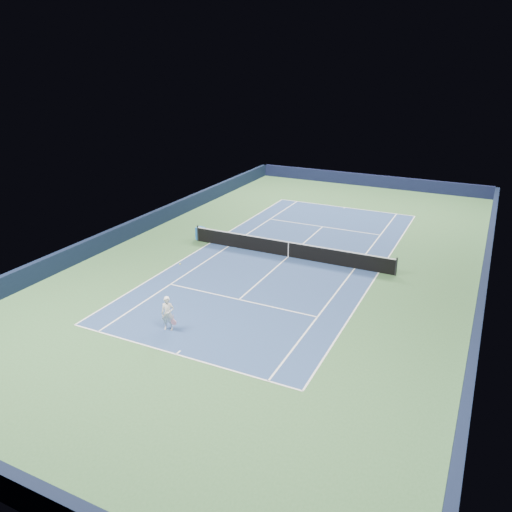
% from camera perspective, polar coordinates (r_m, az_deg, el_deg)
% --- Properties ---
extents(ground, '(40.00, 40.00, 0.00)m').
position_cam_1_polar(ground, '(30.22, 3.71, -0.09)').
color(ground, '#335A31').
rests_on(ground, ground).
extents(wall_far, '(22.00, 0.35, 1.10)m').
position_cam_1_polar(wall_far, '(48.23, 12.86, 8.42)').
color(wall_far, '#111533').
rests_on(wall_far, ground).
extents(wall_near, '(22.00, 0.35, 1.10)m').
position_cam_1_polar(wall_near, '(16.19, -26.64, -22.26)').
color(wall_near, black).
rests_on(wall_near, ground).
extents(wall_right, '(0.35, 40.00, 1.10)m').
position_cam_1_polar(wall_right, '(28.13, 24.58, -2.62)').
color(wall_right, black).
rests_on(wall_right, ground).
extents(wall_left, '(0.35, 40.00, 1.10)m').
position_cam_1_polar(wall_left, '(35.29, -12.76, 3.60)').
color(wall_left, black).
rests_on(wall_left, ground).
extents(court_surface, '(10.97, 23.77, 0.01)m').
position_cam_1_polar(court_surface, '(30.22, 3.71, -0.08)').
color(court_surface, navy).
rests_on(court_surface, ground).
extents(baseline_far, '(10.97, 0.08, 0.00)m').
position_cam_1_polar(baseline_far, '(40.90, 10.12, 5.50)').
color(baseline_far, white).
rests_on(baseline_far, ground).
extents(baseline_near, '(10.97, 0.08, 0.00)m').
position_cam_1_polar(baseline_near, '(20.87, -9.12, -11.03)').
color(baseline_near, white).
rests_on(baseline_near, ground).
extents(sideline_doubles_right, '(0.08, 23.77, 0.00)m').
position_cam_1_polar(sideline_doubles_right, '(28.78, 13.85, -1.84)').
color(sideline_doubles_right, white).
rests_on(sideline_doubles_right, ground).
extents(sideline_doubles_left, '(0.08, 23.77, 0.00)m').
position_cam_1_polar(sideline_doubles_left, '(32.53, -5.26, 1.50)').
color(sideline_doubles_left, white).
rests_on(sideline_doubles_left, ground).
extents(sideline_singles_right, '(0.08, 23.77, 0.00)m').
position_cam_1_polar(sideline_singles_right, '(29.05, 11.23, -1.39)').
color(sideline_singles_right, white).
rests_on(sideline_singles_right, ground).
extents(sideline_singles_left, '(0.08, 23.77, 0.00)m').
position_cam_1_polar(sideline_singles_left, '(31.88, -3.14, 1.13)').
color(sideline_singles_left, white).
rests_on(sideline_singles_left, ground).
extents(service_line_far, '(8.23, 0.08, 0.00)m').
position_cam_1_polar(service_line_far, '(35.88, 7.62, 3.34)').
color(service_line_far, white).
rests_on(service_line_far, ground).
extents(service_line_near, '(8.23, 0.08, 0.00)m').
position_cam_1_polar(service_line_near, '(24.92, -1.95, -4.99)').
color(service_line_near, white).
rests_on(service_line_near, ground).
extents(center_service_line, '(0.08, 12.80, 0.00)m').
position_cam_1_polar(center_service_line, '(30.22, 3.71, -0.07)').
color(center_service_line, white).
rests_on(center_service_line, ground).
extents(center_mark_far, '(0.08, 0.30, 0.00)m').
position_cam_1_polar(center_mark_far, '(40.76, 10.06, 5.44)').
color(center_mark_far, white).
rests_on(center_mark_far, ground).
extents(center_mark_near, '(0.08, 0.30, 0.00)m').
position_cam_1_polar(center_mark_near, '(20.97, -8.88, -10.84)').
color(center_mark_near, white).
rests_on(center_mark_near, ground).
extents(tennis_net, '(12.90, 0.10, 1.07)m').
position_cam_1_polar(tennis_net, '(30.04, 3.73, 0.81)').
color(tennis_net, black).
rests_on(tennis_net, ground).
extents(sponsor_cube, '(0.61, 0.54, 0.84)m').
position_cam_1_polar(sponsor_cube, '(33.10, -6.35, 2.57)').
color(sponsor_cube, blue).
rests_on(sponsor_cube, ground).
extents(tennis_player, '(0.80, 1.32, 2.81)m').
position_cam_1_polar(tennis_player, '(22.28, -10.04, -6.49)').
color(tennis_player, white).
rests_on(tennis_player, ground).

